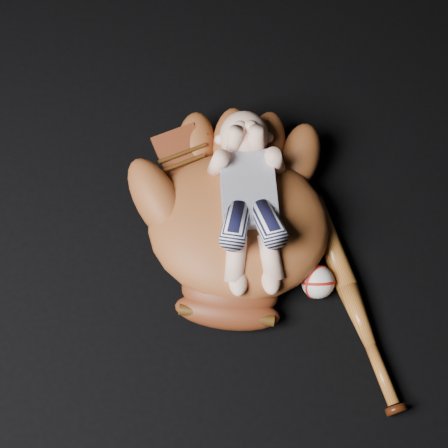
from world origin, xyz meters
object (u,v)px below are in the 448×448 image
object	(u,v)px
baseball_glove	(238,219)
baseball_bat	(352,299)
newborn_baby	(250,201)
baseball	(318,282)

from	to	relation	value
baseball_glove	baseball_bat	size ratio (longest dim) A/B	1.12
newborn_baby	baseball_bat	world-z (taller)	newborn_baby
newborn_baby	baseball	distance (m)	0.22
newborn_baby	baseball	size ratio (longest dim) A/B	5.80
baseball_glove	baseball_bat	bearing A→B (deg)	-26.00
baseball_glove	newborn_baby	world-z (taller)	newborn_baby
baseball_bat	baseball	xyz separation A→B (m)	(-0.07, 0.03, 0.01)
baseball_bat	baseball	world-z (taller)	baseball
baseball_glove	baseball	xyz separation A→B (m)	(0.16, -0.11, -0.05)
baseball_glove	newborn_baby	bearing A→B (deg)	31.35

